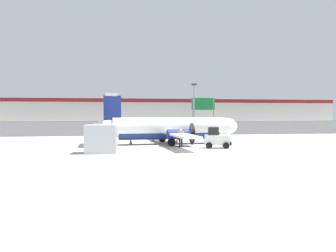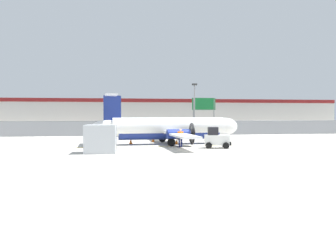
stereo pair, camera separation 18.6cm
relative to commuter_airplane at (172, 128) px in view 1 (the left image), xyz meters
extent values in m
plane|color=#BCB7AD|center=(0.57, -4.21, -1.60)|extent=(140.00, 140.00, 0.00)
cube|color=yellow|center=(0.57, -2.21, -1.60)|extent=(84.00, 0.20, 0.01)
cube|color=gray|center=(0.57, 13.79, -0.60)|extent=(98.00, 0.04, 2.00)
cylinder|color=slate|center=(0.57, 13.79, 0.45)|extent=(98.00, 0.10, 0.10)
cube|color=#38383A|center=(0.57, 25.29, -1.54)|extent=(98.00, 17.00, 0.12)
cube|color=beige|center=(0.57, 43.79, 1.65)|extent=(91.00, 8.00, 6.50)
cube|color=maroon|center=(0.57, 39.79, 4.50)|extent=(91.00, 0.20, 0.80)
cylinder|color=white|center=(-0.27, -0.02, 0.15)|extent=(11.53, 2.66, 1.90)
ellipsoid|color=white|center=(5.72, 0.38, 0.15)|extent=(2.75, 1.98, 1.80)
ellipsoid|color=white|center=(-6.26, -0.42, 0.35)|extent=(3.29, 1.26, 1.05)
cylinder|color=navy|center=(-0.27, -0.02, -0.38)|extent=(10.33, 2.16, 1.48)
cube|color=white|center=(-0.17, -0.01, -0.42)|extent=(2.66, 16.07, 0.18)
cylinder|color=navy|center=(-0.14, 2.60, -0.42)|extent=(2.26, 1.04, 0.90)
cone|color=black|center=(1.00, 2.67, -0.42)|extent=(0.48, 0.47, 0.44)
cylinder|color=#262626|center=(1.15, 2.68, -0.42)|extent=(0.18, 2.10, 2.10)
cylinder|color=navy|center=(0.20, -2.59, -0.42)|extent=(2.26, 1.04, 0.90)
cone|color=black|center=(1.35, -2.52, -0.42)|extent=(0.48, 0.47, 0.44)
cylinder|color=#262626|center=(1.50, -2.51, -0.42)|extent=(0.18, 2.10, 2.10)
cube|color=navy|center=(-5.97, -0.40, 1.70)|extent=(1.71, 0.29, 3.10)
cube|color=white|center=(-6.12, -0.41, 3.25)|extent=(1.42, 4.86, 0.14)
cylinder|color=#59595B|center=(3.75, 0.25, -0.82)|extent=(0.15, 0.15, 0.97)
cylinder|color=black|center=(3.75, 0.25, -1.30)|extent=(0.61, 0.26, 0.60)
cylinder|color=#59595B|center=(-0.72, 2.17, -0.78)|extent=(0.15, 0.15, 0.90)
cylinder|color=black|center=(-0.72, 2.17, -1.22)|extent=(0.77, 0.27, 0.76)
cylinder|color=#59595B|center=(-0.42, -2.24, -0.78)|extent=(0.15, 0.15, 0.90)
cylinder|color=black|center=(-0.42, -2.24, -1.22)|extent=(0.77, 0.27, 0.76)
cube|color=silver|center=(3.35, -4.51, -0.87)|extent=(2.38, 1.53, 0.90)
cube|color=black|center=(3.01, -4.44, -0.07)|extent=(1.09, 1.17, 0.70)
cube|color=black|center=(4.48, -4.75, -1.17)|extent=(0.39, 1.11, 0.30)
cylinder|color=black|center=(4.21, -4.08, -1.32)|extent=(0.59, 0.29, 0.56)
cylinder|color=black|center=(3.96, -5.26, -1.32)|extent=(0.59, 0.29, 0.56)
cylinder|color=black|center=(2.74, -3.77, -1.32)|extent=(0.59, 0.29, 0.56)
cylinder|color=black|center=(2.49, -4.94, -1.32)|extent=(0.59, 0.29, 0.56)
cylinder|color=#191E4C|center=(0.40, -3.12, -1.18)|extent=(0.17, 0.17, 0.85)
cylinder|color=#191E4C|center=(0.20, -3.14, -1.18)|extent=(0.17, 0.17, 0.85)
cylinder|color=orange|center=(0.30, -3.13, -0.45)|extent=(0.37, 0.37, 0.60)
cylinder|color=orange|center=(0.52, -3.11, -0.42)|extent=(0.11, 0.11, 0.55)
cylinder|color=orange|center=(0.08, -3.15, -0.42)|extent=(0.11, 0.11, 0.55)
sphere|color=tan|center=(0.30, -3.13, -0.01)|extent=(0.22, 0.22, 0.22)
cube|color=#B7BCC1|center=(-6.73, -6.71, -0.50)|extent=(2.50, 2.12, 2.20)
cube|color=#333338|center=(-6.73, -6.71, -0.50)|extent=(2.44, 0.21, 2.20)
cube|color=orange|center=(0.40, -0.49, -1.58)|extent=(0.36, 0.36, 0.04)
cone|color=orange|center=(0.40, -0.49, -1.26)|extent=(0.28, 0.28, 0.60)
cylinder|color=white|center=(0.40, -0.49, -1.18)|extent=(0.17, 0.17, 0.08)
cube|color=orange|center=(-4.15, 0.69, -1.58)|extent=(0.36, 0.36, 0.04)
cone|color=orange|center=(-4.15, 0.69, -1.26)|extent=(0.28, 0.28, 0.60)
cylinder|color=white|center=(-4.15, 0.69, -1.18)|extent=(0.17, 0.17, 0.08)
cube|color=orange|center=(-1.67, 2.62, -1.58)|extent=(0.36, 0.36, 0.04)
cone|color=orange|center=(-1.67, 2.62, -1.26)|extent=(0.28, 0.28, 0.60)
cylinder|color=white|center=(-1.67, 2.62, -1.18)|extent=(0.17, 0.17, 0.08)
cube|color=orange|center=(3.87, 0.83, -1.58)|extent=(0.36, 0.36, 0.04)
cone|color=orange|center=(3.87, 0.83, -1.26)|extent=(0.28, 0.28, 0.60)
cylinder|color=white|center=(3.87, 0.83, -1.18)|extent=(0.17, 0.17, 0.08)
cube|color=red|center=(-12.79, 30.63, -0.86)|extent=(4.23, 1.77, 0.80)
cube|color=#262D38|center=(-12.64, 30.63, -0.18)|extent=(2.22, 1.59, 0.56)
cylinder|color=black|center=(-14.18, 29.70, -1.18)|extent=(0.60, 0.21, 0.60)
cylinder|color=black|center=(-14.21, 31.50, -1.18)|extent=(0.60, 0.21, 0.60)
cylinder|color=black|center=(-11.38, 29.75, -1.18)|extent=(0.60, 0.21, 0.60)
cylinder|color=black|center=(-11.41, 31.55, -1.18)|extent=(0.60, 0.21, 0.60)
cube|color=slate|center=(-8.76, 22.44, -0.86)|extent=(4.38, 2.21, 0.80)
cube|color=#262D38|center=(-8.61, 22.42, -0.18)|extent=(2.38, 1.82, 0.56)
cylinder|color=black|center=(-10.26, 21.72, -1.18)|extent=(0.62, 0.27, 0.60)
cylinder|color=black|center=(-10.04, 23.51, -1.18)|extent=(0.62, 0.27, 0.60)
cylinder|color=black|center=(-7.48, 21.37, -1.18)|extent=(0.62, 0.27, 0.60)
cylinder|color=black|center=(-7.26, 23.16, -1.18)|extent=(0.62, 0.27, 0.60)
cube|color=red|center=(-3.08, 22.34, -0.86)|extent=(4.28, 1.90, 0.80)
cube|color=#262D38|center=(-2.93, 22.34, -0.18)|extent=(2.27, 1.67, 0.56)
cylinder|color=black|center=(-4.44, 21.37, -1.18)|extent=(0.61, 0.23, 0.60)
cylinder|color=black|center=(-4.52, 23.17, -1.18)|extent=(0.61, 0.23, 0.60)
cylinder|color=black|center=(-1.64, 21.50, -1.18)|extent=(0.61, 0.23, 0.60)
cylinder|color=black|center=(-1.73, 23.30, -1.18)|extent=(0.61, 0.23, 0.60)
cube|color=silver|center=(4.12, 20.37, -0.86)|extent=(4.38, 2.20, 0.80)
cube|color=#262D38|center=(3.97, 20.39, -0.18)|extent=(2.37, 1.82, 0.56)
cylinder|color=black|center=(5.62, 21.09, -1.18)|extent=(0.62, 0.27, 0.60)
cylinder|color=black|center=(5.40, 19.30, -1.18)|extent=(0.62, 0.27, 0.60)
cylinder|color=black|center=(2.84, 21.43, -1.18)|extent=(0.62, 0.27, 0.60)
cylinder|color=black|center=(2.62, 19.65, -1.18)|extent=(0.62, 0.27, 0.60)
cube|color=gray|center=(9.59, 26.28, -0.86)|extent=(4.23, 1.78, 0.80)
cube|color=#262D38|center=(9.44, 26.28, -0.18)|extent=(2.23, 1.60, 0.56)
cylinder|color=black|center=(10.97, 27.21, -1.18)|extent=(0.60, 0.21, 0.60)
cylinder|color=black|center=(11.01, 25.41, -1.18)|extent=(0.60, 0.21, 0.60)
cylinder|color=black|center=(8.17, 27.16, -1.18)|extent=(0.60, 0.21, 0.60)
cylinder|color=black|center=(8.21, 25.36, -1.18)|extent=(0.60, 0.21, 0.60)
cube|color=black|center=(15.46, 25.55, -0.86)|extent=(4.26, 1.84, 0.80)
cube|color=#262D38|center=(15.61, 25.55, -0.18)|extent=(2.25, 1.64, 0.56)
cylinder|color=black|center=(14.03, 24.70, -1.18)|extent=(0.61, 0.22, 0.60)
cylinder|color=black|center=(14.09, 26.50, -1.18)|extent=(0.61, 0.22, 0.60)
cylinder|color=black|center=(16.83, 24.60, -1.18)|extent=(0.61, 0.22, 0.60)
cylinder|color=black|center=(16.89, 26.40, -1.18)|extent=(0.61, 0.22, 0.60)
cylinder|color=slate|center=(4.97, 11.50, 1.90)|extent=(0.16, 0.16, 7.00)
cube|color=#333333|center=(4.97, 11.50, 5.55)|extent=(0.70, 0.30, 0.24)
cylinder|color=slate|center=(5.71, 15.43, 1.15)|extent=(0.14, 0.14, 5.50)
cylinder|color=slate|center=(8.91, 15.43, 1.15)|extent=(0.14, 0.14, 5.50)
cube|color=#14662D|center=(7.31, 15.43, 3.00)|extent=(3.60, 0.10, 1.80)
camera|label=1|loc=(-5.37, -32.77, 1.43)|focal=35.00mm
camera|label=2|loc=(-5.19, -32.80, 1.43)|focal=35.00mm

